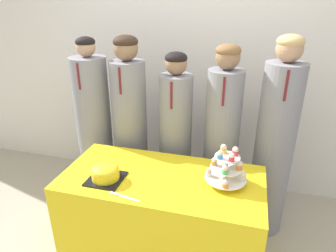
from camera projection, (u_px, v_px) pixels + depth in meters
wall_back at (196, 58)px, 2.93m from camera, size 9.00×0.06×2.70m
table at (162, 219)px, 2.25m from camera, size 1.42×0.69×0.74m
round_cake at (105, 172)px, 2.05m from camera, size 0.24×0.24×0.12m
cake_knife at (119, 195)px, 1.91m from camera, size 0.22×0.05×0.01m
cupcake_stand at (227, 167)px, 1.98m from camera, size 0.28×0.28×0.27m
student_0 at (95, 130)px, 2.81m from camera, size 0.32×0.32×1.60m
student_1 at (130, 131)px, 2.71m from camera, size 0.30×0.31×1.63m
student_2 at (175, 143)px, 2.63m from camera, size 0.28×0.29×1.51m
student_3 at (221, 144)px, 2.52m from camera, size 0.29×0.29×1.59m
student_4 at (274, 147)px, 2.40m from camera, size 0.30×0.31×1.67m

